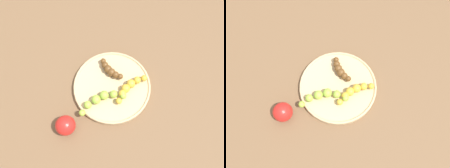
% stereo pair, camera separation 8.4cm
% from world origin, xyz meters
% --- Properties ---
extents(ground_plane, '(2.40, 2.40, 0.00)m').
position_xyz_m(ground_plane, '(0.00, 0.00, 0.00)').
color(ground_plane, brown).
extents(fruit_bowl, '(0.30, 0.30, 0.02)m').
position_xyz_m(fruit_bowl, '(0.00, 0.00, 0.01)').
color(fruit_bowl, tan).
rests_on(fruit_bowl, ground_plane).
extents(banana_green, '(0.17, 0.10, 0.03)m').
position_xyz_m(banana_green, '(0.07, 0.01, 0.04)').
color(banana_green, '#8CAD38').
rests_on(banana_green, fruit_bowl).
extents(banana_spotted, '(0.16, 0.05, 0.03)m').
position_xyz_m(banana_spotted, '(-0.04, 0.05, 0.04)').
color(banana_spotted, gold).
rests_on(banana_spotted, fruit_bowl).
extents(banana_overripe, '(0.04, 0.12, 0.03)m').
position_xyz_m(banana_overripe, '(-0.04, -0.05, 0.03)').
color(banana_overripe, '#593819').
rests_on(banana_overripe, fruit_bowl).
extents(apple_red, '(0.07, 0.07, 0.07)m').
position_xyz_m(apple_red, '(0.23, -0.01, 0.04)').
color(apple_red, red).
rests_on(apple_red, ground_plane).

